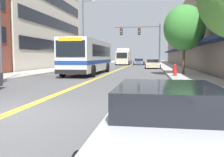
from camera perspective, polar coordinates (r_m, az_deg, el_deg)
ground_plane at (r=43.74m, az=3.50°, el=2.84°), size 240.00×240.00×0.00m
sidewalk_left at (r=44.97m, az=-5.65°, el=3.00°), size 3.34×106.00×0.17m
sidewalk_right at (r=43.65m, az=12.92°, el=2.83°), size 3.34×106.00×0.17m
centre_line at (r=43.74m, az=3.50°, el=2.85°), size 0.34×106.00×0.01m
storefront_row_right at (r=44.56m, az=20.74°, el=9.12°), size 9.10×68.00×10.19m
city_bus at (r=24.18m, az=-5.28°, el=5.28°), size 2.86×11.12×3.14m
car_navy_parked_left_mid at (r=37.19m, az=-4.14°, el=3.40°), size 2.02×4.58×1.33m
car_silver_parked_right_foreground at (r=4.04m, az=12.50°, el=-10.61°), size 2.09×4.76×1.21m
car_beige_parked_right_mid at (r=35.97m, az=9.30°, el=3.28°), size 2.14×4.87×1.27m
car_slate_blue_moving_lead at (r=51.23m, az=6.19°, el=3.80°), size 2.21×4.48×1.26m
box_truck at (r=50.33m, az=2.73°, el=5.02°), size 2.70×7.01×3.27m
traffic_signal_mast at (r=33.85m, az=7.19°, el=9.39°), size 6.10×0.38×5.96m
street_lamp_left_near at (r=17.35m, az=-23.25°, el=13.68°), size 2.52×0.28×7.26m
street_lamp_left_far at (r=35.52m, az=-6.30°, el=11.12°), size 1.84×0.28×9.45m
street_tree_right_mid at (r=22.56m, az=16.20°, el=11.07°), size 3.51×3.51×5.88m
fire_hydrant at (r=19.94m, az=14.21°, el=1.89°), size 0.34×0.26×0.91m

